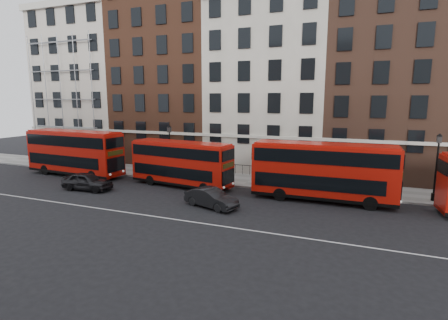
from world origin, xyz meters
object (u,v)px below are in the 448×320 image
at_px(bus_b, 181,163).
at_px(car_rear, 87,181).
at_px(car_front, 211,198).
at_px(bus_a, 74,152).
at_px(bus_c, 323,170).

bearing_deg(bus_b, car_rear, -141.15).
height_order(bus_b, car_front, bus_b).
xyz_separation_m(bus_a, bus_b, (12.76, 0.00, -0.31)).
bearing_deg(car_rear, bus_b, -63.05).
xyz_separation_m(bus_a, car_front, (17.94, -4.79, -1.84)).
bearing_deg(bus_a, bus_c, 3.90).
relative_size(bus_a, car_rear, 2.49).
relative_size(bus_c, car_front, 2.55).
distance_m(bus_a, car_front, 18.66).
relative_size(bus_b, car_rear, 2.20).
xyz_separation_m(bus_c, car_front, (-7.50, -4.79, -1.77)).
bearing_deg(bus_a, car_rear, -33.59).
bearing_deg(car_rear, bus_c, -81.82).
height_order(bus_a, car_rear, bus_a).
xyz_separation_m(bus_a, car_rear, (5.60, -4.30, -1.77)).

